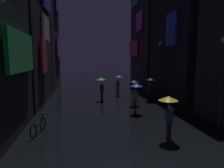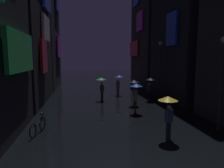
% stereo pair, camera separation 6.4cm
% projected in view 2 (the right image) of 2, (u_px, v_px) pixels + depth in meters
% --- Properties ---
extents(building_left_mid, '(4.25, 8.56, 15.51)m').
position_uv_depth(building_left_mid, '(18.00, 11.00, 16.66)').
color(building_left_mid, black).
rests_on(building_left_mid, ground).
extents(building_left_far, '(4.25, 8.90, 22.08)m').
position_uv_depth(building_left_far, '(39.00, 1.00, 25.23)').
color(building_left_far, black).
rests_on(building_left_far, ground).
extents(building_right_mid, '(4.25, 8.07, 17.90)m').
position_uv_depth(building_right_mid, '(187.00, 3.00, 18.51)').
color(building_right_mid, '#232328').
rests_on(building_right_mid, ground).
extents(building_right_far, '(4.25, 8.17, 20.21)m').
position_uv_depth(building_right_far, '(153.00, 12.00, 27.24)').
color(building_right_far, '#33302D').
rests_on(building_right_far, ground).
extents(pedestrian_foreground_right_black, '(0.90, 0.90, 2.12)m').
position_uv_depth(pedestrian_foreground_right_black, '(150.00, 83.00, 17.92)').
color(pedestrian_foreground_right_black, black).
rests_on(pedestrian_foreground_right_black, ground).
extents(pedestrian_foreground_left_yellow, '(0.90, 0.90, 2.12)m').
position_uv_depth(pedestrian_foreground_left_yellow, '(168.00, 106.00, 9.27)').
color(pedestrian_foreground_left_yellow, black).
rests_on(pedestrian_foreground_left_yellow, ground).
extents(pedestrian_midstreet_centre_blue, '(0.90, 0.90, 2.12)m').
position_uv_depth(pedestrian_midstreet_centre_blue, '(119.00, 79.00, 20.69)').
color(pedestrian_midstreet_centre_blue, '#38332D').
rests_on(pedestrian_midstreet_centre_blue, ground).
extents(pedestrian_far_right_black, '(0.90, 0.90, 2.12)m').
position_uv_depth(pedestrian_far_right_black, '(134.00, 85.00, 16.25)').
color(pedestrian_far_right_black, black).
rests_on(pedestrian_far_right_black, ground).
extents(pedestrian_midstreet_left_blue, '(0.90, 0.90, 2.12)m').
position_uv_depth(pedestrian_midstreet_left_blue, '(136.00, 90.00, 13.94)').
color(pedestrian_midstreet_left_blue, '#38332D').
rests_on(pedestrian_midstreet_left_blue, ground).
extents(pedestrian_near_crossing_green, '(0.90, 0.90, 2.12)m').
position_uv_depth(pedestrian_near_crossing_green, '(101.00, 82.00, 18.16)').
color(pedestrian_near_crossing_green, '#2D2D38').
rests_on(pedestrian_near_crossing_green, ground).
extents(bicycle_parked_at_storefront, '(0.47, 1.79, 0.96)m').
position_uv_depth(bicycle_parked_at_storefront, '(38.00, 126.00, 10.22)').
color(bicycle_parked_at_storefront, black).
rests_on(bicycle_parked_at_storefront, ground).
extents(streetlamp_right_near, '(0.36, 0.36, 4.99)m').
position_uv_depth(streetlamp_right_near, '(222.00, 71.00, 10.50)').
color(streetlamp_right_near, '#2D2D33').
rests_on(streetlamp_right_near, ground).
extents(streetlamp_right_far, '(0.36, 0.36, 5.42)m').
position_uv_depth(streetlamp_right_far, '(160.00, 63.00, 18.84)').
color(streetlamp_right_far, '#2D2D33').
rests_on(streetlamp_right_far, ground).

